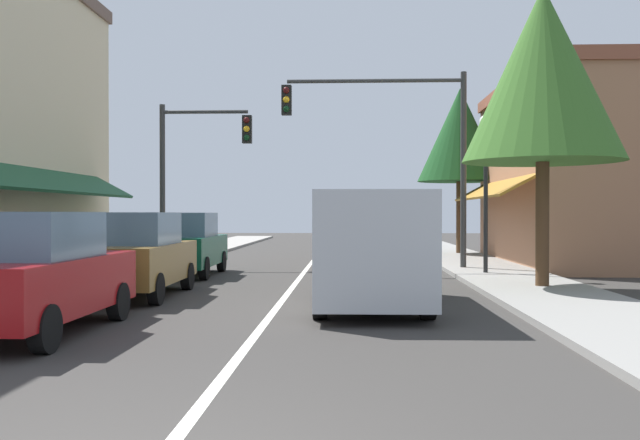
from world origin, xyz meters
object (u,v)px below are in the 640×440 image
Objects in this scene: traffic_signal_mast_arm at (401,135)px; van_in_lane at (370,246)px; parked_car_second_left at (135,255)px; parked_car_third_left at (185,244)px; tree_right_far at (460,135)px; street_lamp_right_mid at (486,167)px; parked_car_nearest_left at (32,274)px; traffic_signal_left_corner at (193,159)px; tree_right_near at (543,75)px.

van_in_lane is at bearing -98.28° from traffic_signal_mast_arm.
parked_car_second_left is at bearing 163.97° from van_in_lane.
parked_car_third_left is at bearing 90.78° from parked_car_second_left.
street_lamp_right_mid is at bearing -94.79° from tree_right_far.
tree_right_far is at bearing 57.55° from parked_car_second_left.
parked_car_second_left is 0.79× the size of van_in_lane.
parked_car_nearest_left is at bearing -131.08° from street_lamp_right_mid.
traffic_signal_mast_arm reaches higher than traffic_signal_left_corner.
parked_car_second_left is at bearing -131.55° from traffic_signal_mast_arm.
traffic_signal_left_corner is at bearing 160.05° from street_lamp_right_mid.
tree_right_far reaches higher than street_lamp_right_mid.
tree_right_far reaches higher than van_in_lane.
parked_car_third_left is 0.79× the size of van_in_lane.
traffic_signal_left_corner is at bearing 168.42° from traffic_signal_mast_arm.
tree_right_far reaches higher than parked_car_nearest_left.
traffic_signal_left_corner is (-6.69, 1.37, -0.62)m from traffic_signal_mast_arm.
traffic_signal_left_corner is at bearing 92.83° from parked_car_nearest_left.
parked_car_third_left is 4.20m from traffic_signal_left_corner.
parked_car_third_left is (-0.13, 4.97, 0.00)m from parked_car_second_left.
parked_car_second_left is 0.60× the size of tree_right_near.
parked_car_second_left is 9.86m from street_lamp_right_mid.
traffic_signal_mast_arm reaches higher than parked_car_third_left.
traffic_signal_left_corner is at bearing 98.20° from parked_car_third_left.
van_in_lane is at bearing 33.67° from parked_car_nearest_left.
traffic_signal_mast_arm is at bearing 117.54° from tree_right_near.
tree_right_far is at bearing 64.89° from parked_car_nearest_left.
van_in_lane is at bearing -104.71° from tree_right_far.
parked_car_third_left is at bearing 127.60° from van_in_lane.
parked_car_third_left is at bearing 158.75° from tree_right_near.
traffic_signal_left_corner is at bearing 93.79° from parked_car_second_left.
traffic_signal_left_corner is (-0.56, 12.77, 2.64)m from parked_car_nearest_left.
traffic_signal_mast_arm is (6.13, 11.40, 3.26)m from parked_car_nearest_left.
tree_right_near is at bearing -62.46° from traffic_signal_mast_arm.
van_in_lane is 8.76m from traffic_signal_mast_arm.
parked_car_nearest_left is 5.93m from van_in_lane.
van_in_lane is 1.17× the size of street_lamp_right_mid.
traffic_signal_mast_arm is 6.06m from tree_right_near.
tree_right_near reaches higher than parked_car_second_left.
parked_car_third_left is at bearing -163.29° from traffic_signal_mast_arm.
tree_right_near is at bearing -90.94° from tree_right_far.
street_lamp_right_mid is at bearing 30.40° from parked_car_second_left.
tree_right_near is (9.47, -6.71, 1.35)m from traffic_signal_left_corner.
parked_car_second_left is 0.68× the size of traffic_signal_mast_arm.
parked_car_nearest_left is 13.05m from traffic_signal_left_corner.
traffic_signal_left_corner is (-0.51, 3.22, 2.64)m from parked_car_third_left.
parked_car_nearest_left is 0.77× the size of traffic_signal_left_corner.
tree_right_far is at bearing 33.54° from traffic_signal_left_corner.
traffic_signal_mast_arm is 1.13× the size of traffic_signal_left_corner.
tree_right_far reaches higher than traffic_signal_mast_arm.
tree_right_far is (9.13, 19.19, 4.10)m from parked_car_nearest_left.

